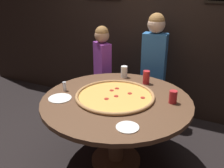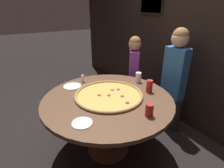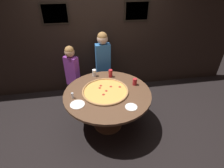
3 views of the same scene
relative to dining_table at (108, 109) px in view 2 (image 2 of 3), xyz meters
The scene contains 12 objects.
ground_plane 0.59m from the dining_table, ahead, with size 24.00×24.00×0.00m, color black.
back_wall 1.50m from the dining_table, 90.00° to the left, with size 6.40×0.08×2.60m.
dining_table is the anchor object (origin of this frame).
giant_pizza 0.17m from the dining_table, 133.36° to the left, with size 0.78×0.78×0.03m.
drink_cup_far_left 0.56m from the dining_table, 75.10° to the left, with size 0.07×0.07×0.15m, color #B22328.
drink_cup_by_shaker 0.57m from the dining_table, 16.56° to the left, with size 0.07×0.07×0.12m, color #B22328.
drink_cup_beside_pizza 0.63m from the dining_table, 106.26° to the left, with size 0.08×0.08×0.14m, color white.
white_plate_far_back 0.57m from the dining_table, 154.33° to the right, with size 0.22×0.22×0.01m, color white.
white_plate_left_side 0.54m from the dining_table, 55.45° to the right, with size 0.18×0.18×0.01m, color white.
condiment_shaker 0.60m from the dining_table, behind, with size 0.04×0.04×0.10m.
diner_far_left 1.02m from the dining_table, 125.66° to the left, with size 0.32×0.28×1.27m.
diner_side_left 1.04m from the dining_table, 86.85° to the left, with size 0.36×0.22×1.44m.
Camera 2 is at (1.49, -0.86, 1.67)m, focal length 28.00 mm.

